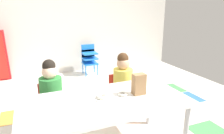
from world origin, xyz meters
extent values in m
cube|color=silver|center=(0.00, 0.00, -0.01)|extent=(5.76, 4.62, 0.02)
cube|color=orange|center=(-0.90, 0.45, 0.00)|extent=(0.43, 0.43, 0.00)
cube|color=#336BB2|center=(0.00, 0.90, 0.00)|extent=(0.43, 0.43, 0.00)
cube|color=#336BB2|center=(1.80, 0.00, 0.00)|extent=(0.43, 0.43, 0.00)
cube|color=silver|center=(0.00, 0.90, 0.00)|extent=(0.43, 0.43, 0.00)
cube|color=#478C51|center=(1.80, 0.45, 0.00)|extent=(0.43, 0.43, 0.00)
cube|color=#478C51|center=(1.35, -0.90, 0.00)|extent=(0.43, 0.43, 0.00)
cube|color=beige|center=(0.00, 2.31, 1.27)|extent=(5.76, 0.10, 2.54)
cube|color=white|center=(0.01, -0.76, 0.60)|extent=(1.63, 0.80, 0.04)
cylinder|color=#B2B2B7|center=(0.74, -1.10, 0.29)|extent=(0.05, 0.05, 0.58)
cylinder|color=#B2B2B7|center=(-0.73, -0.42, 0.29)|extent=(0.05, 0.05, 0.58)
cylinder|color=#B2B2B7|center=(0.74, -0.42, 0.29)|extent=(0.05, 0.05, 0.58)
cube|color=red|center=(-0.44, -0.14, 0.30)|extent=(0.32, 0.30, 0.03)
cube|color=red|center=(-0.44, 0.01, 0.45)|extent=(0.29, 0.02, 0.30)
cylinder|color=#2D7A38|center=(-0.44, -0.14, 0.52)|extent=(0.30, 0.30, 0.38)
sphere|color=beige|center=(-0.44, -0.14, 0.78)|extent=(0.17, 0.17, 0.17)
sphere|color=black|center=(-0.44, -0.13, 0.85)|extent=(0.15, 0.15, 0.15)
cylinder|color=red|center=(-0.58, -0.27, 0.15)|extent=(0.02, 0.02, 0.28)
cylinder|color=red|center=(-0.30, -0.27, 0.15)|extent=(0.02, 0.02, 0.28)
cylinder|color=red|center=(-0.58, -0.01, 0.15)|extent=(0.02, 0.02, 0.28)
cylinder|color=red|center=(-0.30, -0.01, 0.15)|extent=(0.02, 0.02, 0.28)
cube|color=red|center=(0.50, -0.14, 0.30)|extent=(0.32, 0.30, 0.03)
cube|color=red|center=(0.50, 0.01, 0.45)|extent=(0.29, 0.02, 0.30)
cylinder|color=#D8C64C|center=(0.50, -0.14, 0.52)|extent=(0.31, 0.31, 0.38)
sphere|color=tan|center=(0.50, -0.14, 0.78)|extent=(0.17, 0.17, 0.17)
sphere|color=#472D19|center=(0.50, -0.13, 0.85)|extent=(0.15, 0.15, 0.15)
cylinder|color=red|center=(0.36, -0.27, 0.15)|extent=(0.02, 0.02, 0.28)
cylinder|color=red|center=(0.64, -0.27, 0.15)|extent=(0.02, 0.02, 0.28)
cylinder|color=red|center=(0.36, -0.01, 0.15)|extent=(0.02, 0.02, 0.28)
cylinder|color=red|center=(0.64, -0.01, 0.15)|extent=(0.02, 0.02, 0.28)
cube|color=blue|center=(0.63, 1.91, 0.26)|extent=(0.32, 0.30, 0.03)
cube|color=blue|center=(0.63, 2.05, 0.35)|extent=(0.30, 0.02, 0.18)
cube|color=blue|center=(0.63, 1.91, 0.38)|extent=(0.32, 0.30, 0.03)
cube|color=blue|center=(0.63, 2.05, 0.47)|extent=(0.30, 0.02, 0.18)
cube|color=blue|center=(0.63, 1.91, 0.50)|extent=(0.32, 0.30, 0.03)
cube|color=blue|center=(0.63, 2.05, 0.59)|extent=(0.30, 0.02, 0.18)
cylinder|color=blue|center=(0.49, 1.78, 0.13)|extent=(0.02, 0.02, 0.26)
cylinder|color=blue|center=(0.77, 1.78, 0.13)|extent=(0.02, 0.02, 0.26)
cylinder|color=blue|center=(0.49, 2.04, 0.13)|extent=(0.02, 0.02, 0.26)
cylinder|color=blue|center=(0.77, 2.04, 0.13)|extent=(0.02, 0.02, 0.26)
cube|color=#9E754C|center=(0.38, -0.76, 0.73)|extent=(0.13, 0.09, 0.22)
cylinder|color=white|center=(-0.01, -0.72, 0.62)|extent=(0.18, 0.18, 0.01)
torus|color=white|center=(-0.01, -0.72, 0.64)|extent=(0.12, 0.12, 0.03)
torus|color=white|center=(0.22, -0.73, 0.63)|extent=(0.11, 0.11, 0.03)
camera|label=1|loc=(-0.63, -2.46, 1.48)|focal=32.59mm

